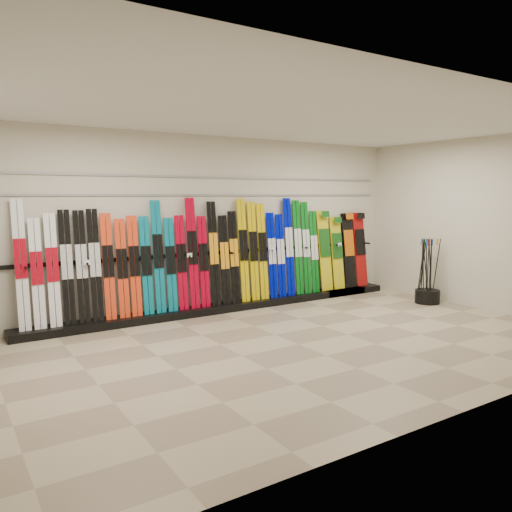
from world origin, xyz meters
TOP-DOWN VIEW (x-y plane):
  - floor at (0.00, 0.00)m, footprint 8.00×8.00m
  - back_wall at (0.00, 2.50)m, footprint 8.00×0.00m
  - right_wall at (4.00, 0.00)m, footprint 0.00×5.00m
  - ceiling at (0.00, 0.00)m, footprint 8.00×8.00m
  - ski_rack_base at (0.22, 2.28)m, footprint 8.00×0.40m
  - skis at (-0.43, 2.32)m, footprint 5.37×0.21m
  - snowboards at (2.93, 2.36)m, footprint 1.24×0.24m
  - pole_bin at (3.60, 0.77)m, footprint 0.45×0.45m
  - ski_poles at (3.60, 0.81)m, footprint 0.40×0.31m
  - slatwall_rail_0 at (0.00, 2.48)m, footprint 7.60×0.02m
  - slatwall_rail_1 at (0.00, 2.48)m, footprint 7.60×0.02m

SIDE VIEW (x-z plane):
  - floor at x=0.00m, z-range 0.00..0.00m
  - ski_rack_base at x=0.22m, z-range 0.00..0.12m
  - pole_bin at x=3.60m, z-range 0.00..0.25m
  - ski_poles at x=3.60m, z-range 0.02..1.20m
  - snowboards at x=2.93m, z-range 0.09..1.66m
  - skis at x=-0.43m, z-range 0.03..1.87m
  - back_wall at x=0.00m, z-range -2.50..5.50m
  - right_wall at x=4.00m, z-range -1.00..4.00m
  - slatwall_rail_0 at x=0.00m, z-range 1.98..2.02m
  - slatwall_rail_1 at x=0.00m, z-range 2.28..2.31m
  - ceiling at x=0.00m, z-range 3.00..3.00m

